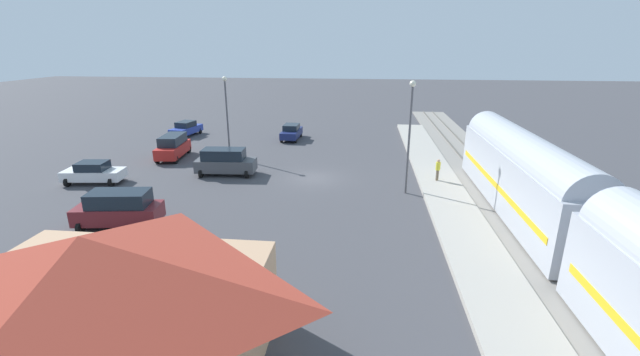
{
  "coord_description": "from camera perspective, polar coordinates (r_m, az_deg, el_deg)",
  "views": [
    {
      "loc": [
        -4.0,
        31.78,
        10.52
      ],
      "look_at": [
        -0.87,
        2.93,
        1.0
      ],
      "focal_mm": 23.08,
      "sensor_mm": 36.0,
      "label": 1
    }
  ],
  "objects": [
    {
      "name": "ground_plane",
      "position": [
        33.71,
        -0.93,
        -0.02
      ],
      "size": [
        200.0,
        200.0,
        0.0
      ],
      "primitive_type": "plane",
      "color": "#424247"
    },
    {
      "name": "railway_track",
      "position": [
        34.91,
        22.53,
        -0.65
      ],
      "size": [
        4.8,
        70.0,
        0.3
      ],
      "color": "gray",
      "rests_on": "ground"
    },
    {
      "name": "platform",
      "position": [
        33.96,
        16.06,
        -0.35
      ],
      "size": [
        3.2,
        46.0,
        0.3
      ],
      "color": "#A8A399",
      "rests_on": "ground"
    },
    {
      "name": "station_building",
      "position": [
        14.83,
        -28.93,
        -15.94
      ],
      "size": [
        10.34,
        9.05,
        5.31
      ],
      "color": "tan",
      "rests_on": "ground"
    },
    {
      "name": "pedestrian_on_platform",
      "position": [
        33.24,
        16.03,
        1.3
      ],
      "size": [
        0.36,
        0.36,
        1.71
      ],
      "color": "brown",
      "rests_on": "platform"
    },
    {
      "name": "sedan_navy",
      "position": [
        47.52,
        -3.98,
        6.41
      ],
      "size": [
        1.94,
        4.54,
        1.74
      ],
      "color": "navy",
      "rests_on": "ground"
    },
    {
      "name": "sedan_white",
      "position": [
        36.84,
        -28.89,
        0.67
      ],
      "size": [
        4.67,
        2.64,
        1.74
      ],
      "color": "white",
      "rests_on": "ground"
    },
    {
      "name": "suv_maroon",
      "position": [
        27.35,
        -26.13,
        -3.83
      ],
      "size": [
        5.12,
        2.9,
        2.22
      ],
      "color": "maroon",
      "rests_on": "ground"
    },
    {
      "name": "suv_charcoal",
      "position": [
        35.2,
        -13.0,
        2.25
      ],
      "size": [
        5.02,
        2.64,
        2.22
      ],
      "color": "#47494F",
      "rests_on": "ground"
    },
    {
      "name": "sedan_blue",
      "position": [
        51.74,
        -18.07,
        6.53
      ],
      "size": [
        2.59,
        4.75,
        1.74
      ],
      "color": "#283D9E",
      "rests_on": "ground"
    },
    {
      "name": "suv_red",
      "position": [
        41.9,
        -19.72,
        4.16
      ],
      "size": [
        2.45,
        5.07,
        2.22
      ],
      "color": "red",
      "rests_on": "ground"
    },
    {
      "name": "light_pole_near_platform",
      "position": [
        29.7,
        12.37,
        7.2
      ],
      "size": [
        0.44,
        0.44,
        8.13
      ],
      "color": "#515156",
      "rests_on": "ground"
    },
    {
      "name": "light_pole_lot_center",
      "position": [
        39.88,
        -12.83,
        9.51
      ],
      "size": [
        0.44,
        0.44,
        7.66
      ],
      "color": "#515156",
      "rests_on": "ground"
    }
  ]
}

